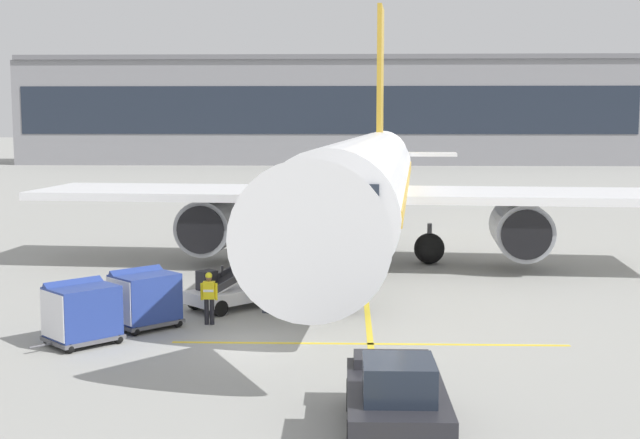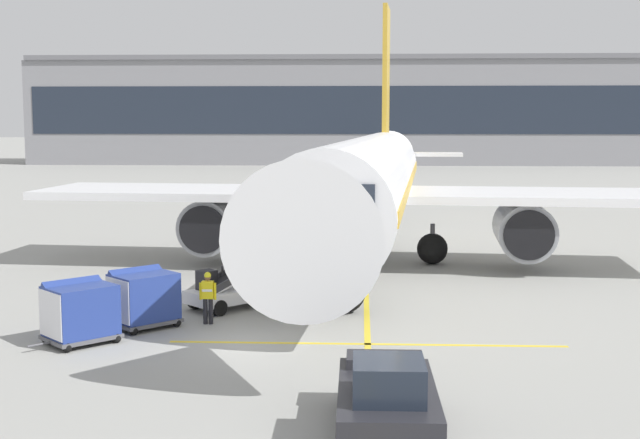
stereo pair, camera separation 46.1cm
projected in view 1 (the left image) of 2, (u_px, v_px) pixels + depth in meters
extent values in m
plane|color=gray|center=(252.00, 344.00, 25.68)|extent=(600.00, 600.00, 0.00)
cylinder|color=white|center=(363.00, 182.00, 38.38)|extent=(6.51, 30.54, 4.06)
cube|color=gold|center=(363.00, 182.00, 38.38)|extent=(6.45, 29.34, 0.49)
cone|color=white|center=(319.00, 231.00, 21.42)|extent=(4.17, 4.36, 3.85)
cone|color=white|center=(381.00, 157.00, 56.50)|extent=(3.97, 6.75, 3.45)
cube|color=white|center=(194.00, 192.00, 40.11)|extent=(14.84, 7.21, 0.36)
cylinder|color=#93969E|center=(211.00, 224.00, 39.57)|extent=(2.83, 4.13, 2.52)
cylinder|color=black|center=(200.00, 230.00, 37.58)|extent=(2.14, 0.29, 2.14)
cube|color=white|center=(541.00, 196.00, 38.29)|extent=(14.84, 7.21, 0.36)
cylinder|color=#93969E|center=(521.00, 229.00, 37.96)|extent=(2.83, 4.13, 2.52)
cylinder|color=black|center=(527.00, 235.00, 35.97)|extent=(2.14, 0.29, 2.14)
cube|color=gold|center=(380.00, 79.00, 54.31)|extent=(0.58, 3.65, 9.09)
cube|color=white|center=(379.00, 154.00, 54.54)|extent=(9.96, 3.21, 0.20)
cube|color=#1E2633|center=(331.00, 197.00, 24.15)|extent=(2.98, 2.05, 0.89)
cylinder|color=#47474C|center=(346.00, 276.00, 29.71)|extent=(0.22, 0.22, 1.18)
sphere|color=black|center=(346.00, 292.00, 29.78)|extent=(1.44, 1.44, 1.44)
cylinder|color=#47474C|center=(301.00, 234.00, 40.52)|extent=(0.22, 0.22, 1.18)
sphere|color=black|center=(301.00, 246.00, 40.59)|extent=(1.44, 1.44, 1.44)
cylinder|color=#47474C|center=(429.00, 236.00, 39.83)|extent=(0.22, 0.22, 1.18)
sphere|color=black|center=(429.00, 248.00, 39.90)|extent=(1.44, 1.44, 1.44)
cube|color=silver|center=(234.00, 294.00, 30.56)|extent=(3.53, 3.54, 0.44)
cube|color=black|center=(207.00, 280.00, 30.11)|extent=(0.82, 0.82, 0.70)
cylinder|color=#333338|center=(222.00, 277.00, 30.57)|extent=(0.08, 0.08, 0.80)
cube|color=silver|center=(262.00, 261.00, 31.31)|extent=(4.15, 4.18, 1.78)
cube|color=black|center=(262.00, 259.00, 31.30)|extent=(3.95, 3.99, 1.64)
cube|color=#333338|center=(269.00, 260.00, 30.98)|extent=(3.50, 3.54, 1.83)
cube|color=#333338|center=(254.00, 257.00, 31.61)|extent=(3.50, 3.54, 1.83)
cylinder|color=black|center=(273.00, 298.00, 30.86)|extent=(0.54, 0.54, 0.56)
cylinder|color=black|center=(248.00, 292.00, 31.93)|extent=(0.54, 0.54, 0.56)
cylinder|color=black|center=(220.00, 308.00, 29.24)|extent=(0.54, 0.54, 0.56)
cylinder|color=black|center=(195.00, 302.00, 30.30)|extent=(0.54, 0.54, 0.56)
cube|color=#515156|center=(146.00, 321.00, 27.63)|extent=(2.54, 2.55, 0.12)
cylinder|color=#4C4C51|center=(108.00, 329.00, 26.71)|extent=(0.54, 0.55, 0.07)
cube|color=navy|center=(145.00, 297.00, 27.53)|extent=(2.40, 2.41, 1.50)
cube|color=navy|center=(138.00, 279.00, 27.77)|extent=(1.89, 1.89, 0.74)
cube|color=silver|center=(119.00, 301.00, 26.87)|extent=(1.05, 1.03, 1.38)
sphere|color=black|center=(113.00, 324.00, 27.58)|extent=(0.30, 0.30, 0.30)
sphere|color=black|center=(135.00, 331.00, 26.60)|extent=(0.30, 0.30, 0.30)
sphere|color=black|center=(155.00, 316.00, 28.67)|extent=(0.30, 0.30, 0.30)
sphere|color=black|center=(178.00, 323.00, 27.69)|extent=(0.30, 0.30, 0.30)
cube|color=#515156|center=(83.00, 337.00, 25.61)|extent=(2.54, 2.55, 0.12)
cylinder|color=#4C4C51|center=(41.00, 346.00, 24.69)|extent=(0.54, 0.55, 0.07)
cube|color=navy|center=(82.00, 311.00, 25.52)|extent=(2.40, 2.41, 1.50)
cube|color=navy|center=(75.00, 292.00, 25.75)|extent=(1.89, 1.89, 0.74)
cube|color=silver|center=(52.00, 316.00, 24.86)|extent=(1.05, 1.03, 1.38)
sphere|color=black|center=(48.00, 340.00, 25.56)|extent=(0.30, 0.30, 0.30)
sphere|color=black|center=(69.00, 348.00, 24.58)|extent=(0.30, 0.30, 0.30)
sphere|color=black|center=(96.00, 331.00, 26.65)|extent=(0.30, 0.30, 0.30)
sphere|color=black|center=(118.00, 339.00, 25.67)|extent=(0.30, 0.30, 0.30)
cube|color=#232328|center=(396.00, 402.00, 18.30)|extent=(2.12, 4.41, 0.70)
cube|color=#1E2633|center=(399.00, 379.00, 17.44)|extent=(1.48, 1.55, 0.80)
cube|color=#28282D|center=(392.00, 360.00, 19.88)|extent=(1.79, 0.98, 0.24)
cylinder|color=black|center=(432.00, 396.00, 19.66)|extent=(0.28, 0.76, 0.76)
cylinder|color=black|center=(352.00, 395.00, 19.71)|extent=(0.28, 0.76, 0.76)
cylinder|color=black|center=(354.00, 439.00, 17.00)|extent=(0.28, 0.76, 0.76)
cylinder|color=black|center=(212.00, 312.00, 28.06)|extent=(0.15, 0.15, 0.86)
cylinder|color=black|center=(207.00, 312.00, 28.06)|extent=(0.15, 0.15, 0.86)
cube|color=yellow|center=(209.00, 290.00, 27.98)|extent=(0.38, 0.24, 0.58)
cube|color=white|center=(208.00, 291.00, 27.85)|extent=(0.34, 0.01, 0.08)
sphere|color=brown|center=(209.00, 278.00, 27.93)|extent=(0.21, 0.21, 0.21)
sphere|color=yellow|center=(209.00, 276.00, 27.92)|extent=(0.23, 0.23, 0.23)
cylinder|color=yellow|center=(216.00, 292.00, 27.97)|extent=(0.09, 0.09, 0.56)
cylinder|color=yellow|center=(202.00, 292.00, 27.99)|extent=(0.09, 0.09, 0.56)
cylinder|color=#333847|center=(142.00, 311.00, 28.17)|extent=(0.15, 0.15, 0.86)
cylinder|color=#333847|center=(144.00, 310.00, 28.34)|extent=(0.15, 0.15, 0.86)
cube|color=yellow|center=(142.00, 289.00, 28.17)|extent=(0.34, 0.43, 0.58)
cube|color=white|center=(139.00, 289.00, 28.21)|extent=(0.10, 0.33, 0.08)
sphere|color=beige|center=(142.00, 277.00, 28.12)|extent=(0.21, 0.21, 0.21)
sphere|color=yellow|center=(142.00, 275.00, 28.12)|extent=(0.23, 0.23, 0.23)
cylinder|color=yellow|center=(139.00, 292.00, 27.95)|extent=(0.09, 0.09, 0.56)
cylinder|color=yellow|center=(146.00, 289.00, 28.40)|extent=(0.09, 0.09, 0.56)
cylinder|color=#333847|center=(264.00, 301.00, 29.75)|extent=(0.15, 0.15, 0.86)
cylinder|color=#333847|center=(269.00, 301.00, 29.67)|extent=(0.15, 0.15, 0.86)
cube|color=yellow|center=(266.00, 281.00, 29.62)|extent=(0.44, 0.37, 0.58)
cube|color=white|center=(268.00, 280.00, 29.74)|extent=(0.32, 0.14, 0.08)
sphere|color=brown|center=(266.00, 269.00, 29.58)|extent=(0.21, 0.21, 0.21)
sphere|color=yellow|center=(266.00, 267.00, 29.57)|extent=(0.23, 0.23, 0.23)
cylinder|color=yellow|center=(260.00, 281.00, 29.73)|extent=(0.09, 0.09, 0.56)
cylinder|color=yellow|center=(272.00, 283.00, 29.53)|extent=(0.09, 0.09, 0.56)
cube|color=black|center=(248.00, 268.00, 38.63)|extent=(0.68, 0.68, 0.05)
cone|color=orange|center=(248.00, 260.00, 38.59)|extent=(0.54, 0.54, 0.71)
cylinder|color=white|center=(248.00, 259.00, 38.58)|extent=(0.30, 0.30, 0.09)
cube|color=yellow|center=(363.00, 268.00, 38.84)|extent=(0.20, 110.00, 0.01)
cube|color=yellow|center=(370.00, 344.00, 25.65)|extent=(12.00, 0.20, 0.01)
cube|color=gray|center=(328.00, 113.00, 131.60)|extent=(93.26, 14.51, 15.49)
cube|color=#1E2633|center=(327.00, 110.00, 124.30)|extent=(90.46, 0.10, 6.97)
cube|color=slate|center=(328.00, 59.00, 129.21)|extent=(92.32, 12.34, 0.70)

